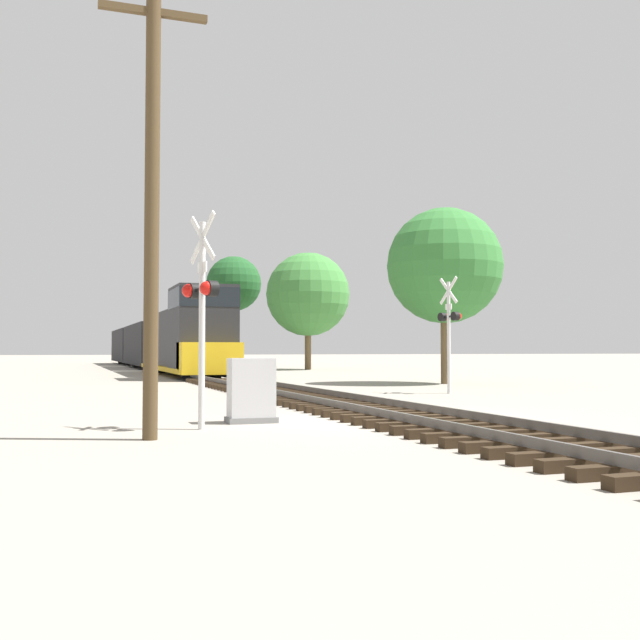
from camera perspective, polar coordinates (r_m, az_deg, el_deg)
The scene contains 10 objects.
ground_plane at distance 16.09m, azimuth 5.65°, elevation -7.54°, with size 400.00×400.00×0.00m, color gray.
rail_track_bed at distance 16.08m, azimuth 5.64°, elevation -7.06°, with size 2.60×160.00×0.31m.
freight_train at distance 58.34m, azimuth -12.60°, elevation -1.79°, with size 2.95×50.09×4.63m.
crossing_signal_near at distance 14.13m, azimuth -9.07°, elevation 1.45°, with size 0.58×1.00×4.04m.
crossing_signal_far at distance 25.72m, azimuth 9.82°, elevation -0.25°, with size 0.46×1.02×3.95m.
relay_cabinet at distance 15.28m, azimuth -5.26°, elevation -5.41°, with size 1.00×0.56×1.31m.
utility_pole at distance 12.91m, azimuth -12.68°, elevation 9.24°, with size 1.80×0.25×7.75m.
tree_far_right at distance 33.04m, azimuth 9.48°, elevation 4.08°, with size 5.04×5.04×7.65m.
tree_mid_background at distance 55.27m, azimuth -0.92°, elevation 1.96°, with size 6.18×6.18×8.66m.
tree_deep_background at distance 62.01m, azimuth -6.59°, elevation 2.71°, with size 4.52×4.52×9.17m.
Camera 1 is at (-6.73, -14.54, 1.48)m, focal length 42.00 mm.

